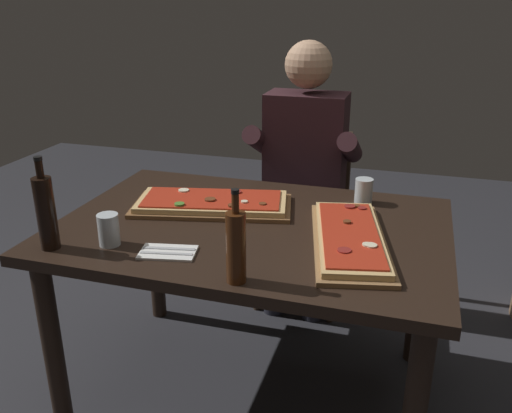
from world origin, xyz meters
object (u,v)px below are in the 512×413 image
at_px(tumbler_near_camera, 109,230).
at_px(tumbler_far_side, 364,192).
at_px(pizza_rectangular_front, 212,203).
at_px(pizza_rectangular_left, 350,238).
at_px(wine_bottle_dark, 46,212).
at_px(diner_chair, 307,207).
at_px(dining_table, 252,248).
at_px(seated_diner, 303,167).
at_px(oil_bottle_amber, 236,246).

height_order(tumbler_near_camera, tumbler_far_side, tumbler_near_camera).
xyz_separation_m(pizza_rectangular_front, pizza_rectangular_left, (0.56, -0.17, -0.00)).
bearing_deg(pizza_rectangular_front, tumbler_near_camera, -116.62).
distance_m(wine_bottle_dark, diner_chair, 1.43).
distance_m(dining_table, tumbler_far_side, 0.51).
bearing_deg(diner_chair, wine_bottle_dark, -116.11).
distance_m(tumbler_far_side, diner_chair, 0.68).
height_order(pizza_rectangular_left, diner_chair, diner_chair).
bearing_deg(wine_bottle_dark, dining_table, 33.55).
relative_size(tumbler_far_side, diner_chair, 0.12).
height_order(pizza_rectangular_front, wine_bottle_dark, wine_bottle_dark).
bearing_deg(seated_diner, oil_bottle_amber, -87.44).
bearing_deg(pizza_rectangular_left, tumbler_near_camera, -162.37).
bearing_deg(diner_chair, tumbler_far_side, -57.46).
xyz_separation_m(dining_table, tumbler_far_side, (0.36, 0.34, 0.14)).
bearing_deg(wine_bottle_dark, tumbler_near_camera, 24.23).
distance_m(pizza_rectangular_front, tumbler_near_camera, 0.46).
relative_size(oil_bottle_amber, tumbler_far_side, 2.84).
distance_m(pizza_rectangular_left, seated_diner, 0.86).
relative_size(wine_bottle_dark, oil_bottle_amber, 1.10).
bearing_deg(oil_bottle_amber, dining_table, 101.15).
distance_m(pizza_rectangular_left, oil_bottle_amber, 0.46).
bearing_deg(tumbler_near_camera, seated_diner, 67.37).
bearing_deg(dining_table, diner_chair, 87.95).
bearing_deg(wine_bottle_dark, seated_diner, 61.50).
distance_m(pizza_rectangular_left, wine_bottle_dark, 1.00).
bearing_deg(pizza_rectangular_left, seated_diner, 112.56).
xyz_separation_m(dining_table, diner_chair, (0.03, 0.86, -0.16)).
distance_m(dining_table, pizza_rectangular_front, 0.25).
bearing_deg(pizza_rectangular_front, pizza_rectangular_left, -16.81).
distance_m(dining_table, oil_bottle_amber, 0.47).
xyz_separation_m(oil_bottle_amber, tumbler_far_side, (0.28, 0.75, -0.07)).
bearing_deg(pizza_rectangular_left, oil_bottle_amber, -128.19).
distance_m(pizza_rectangular_front, diner_chair, 0.83).
relative_size(dining_table, seated_diner, 1.05).
bearing_deg(tumbler_near_camera, wine_bottle_dark, -155.77).
bearing_deg(oil_bottle_amber, wine_bottle_dark, 176.99).
bearing_deg(dining_table, wine_bottle_dark, -146.45).
distance_m(pizza_rectangular_front, pizza_rectangular_left, 0.58).
height_order(oil_bottle_amber, diner_chair, oil_bottle_amber).
relative_size(pizza_rectangular_left, tumbler_near_camera, 6.03).
distance_m(tumbler_far_side, seated_diner, 0.52).
distance_m(dining_table, tumbler_near_camera, 0.53).
distance_m(wine_bottle_dark, tumbler_near_camera, 0.20).
bearing_deg(diner_chair, pizza_rectangular_front, -106.88).
relative_size(pizza_rectangular_front, wine_bottle_dark, 2.11).
xyz_separation_m(dining_table, tumbler_near_camera, (-0.40, -0.30, 0.15)).
bearing_deg(diner_chair, oil_bottle_amber, -87.69).
bearing_deg(tumbler_far_side, pizza_rectangular_left, -90.00).
height_order(pizza_rectangular_left, wine_bottle_dark, wine_bottle_dark).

